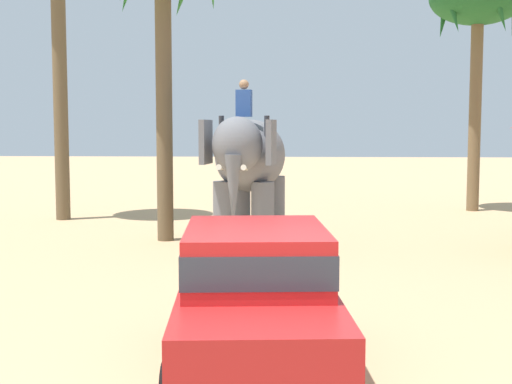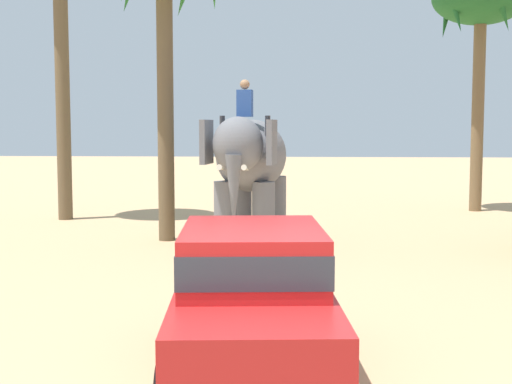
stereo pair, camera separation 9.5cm
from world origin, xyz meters
name	(u,v)px [view 1 (the left image)]	position (x,y,z in m)	size (l,w,h in m)	color
car_sedan_foreground	(256,296)	(-0.04, 0.99, 0.93)	(2.17, 4.24, 1.70)	red
elephant_with_mahout	(249,163)	(-0.75, 9.66, 1.99)	(1.94, 3.96, 3.88)	slate
palm_tree_left_of_road	(478,4)	(6.29, 17.33, 6.86)	(3.20, 3.20, 7.99)	brown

